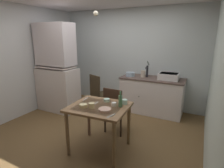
% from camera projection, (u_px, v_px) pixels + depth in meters
% --- Properties ---
extents(ground_plane, '(4.88, 4.88, 0.00)m').
position_uv_depth(ground_plane, '(95.00, 131.00, 3.60)').
color(ground_plane, brown).
extents(wall_back, '(3.98, 0.10, 2.52)m').
position_uv_depth(wall_back, '(130.00, 58.00, 4.86)').
color(wall_back, silver).
rests_on(wall_back, ground).
extents(wall_left, '(0.10, 3.66, 2.52)m').
position_uv_depth(wall_left, '(20.00, 62.00, 4.15)').
color(wall_left, silver).
rests_on(wall_left, ground).
extents(wall_right, '(0.10, 3.66, 2.52)m').
position_uv_depth(wall_right, '(220.00, 81.00, 2.41)').
color(wall_right, silver).
rests_on(wall_right, ground).
extents(hutch_cabinet, '(0.99, 0.54, 2.13)m').
position_uv_depth(hutch_cabinet, '(57.00, 71.00, 4.46)').
color(hutch_cabinet, silver).
rests_on(hutch_cabinet, ground).
extents(counter_cabinet, '(1.49, 0.64, 0.86)m').
position_uv_depth(counter_cabinet, '(151.00, 95.00, 4.43)').
color(counter_cabinet, silver).
rests_on(counter_cabinet, ground).
extents(sink_basin, '(0.44, 0.34, 0.15)m').
position_uv_depth(sink_basin, '(169.00, 76.00, 4.14)').
color(sink_basin, silver).
rests_on(sink_basin, counter_cabinet).
extents(hand_pump, '(0.05, 0.27, 0.39)m').
position_uv_depth(hand_pump, '(147.00, 70.00, 4.38)').
color(hand_pump, '#232328').
rests_on(hand_pump, counter_cabinet).
extents(mixing_bowl_counter, '(0.22, 0.22, 0.10)m').
position_uv_depth(mixing_bowl_counter, '(130.00, 74.00, 4.51)').
color(mixing_bowl_counter, '#9EB2C6').
rests_on(mixing_bowl_counter, counter_cabinet).
extents(stoneware_crock, '(0.11, 0.11, 0.16)m').
position_uv_depth(stoneware_crock, '(143.00, 74.00, 4.40)').
color(stoneware_crock, beige).
rests_on(stoneware_crock, counter_cabinet).
extents(dining_table, '(0.95, 0.84, 0.77)m').
position_uv_depth(dining_table, '(99.00, 113.00, 2.88)').
color(dining_table, brown).
rests_on(dining_table, ground).
extents(chair_far_side, '(0.42, 0.42, 0.91)m').
position_uv_depth(chair_far_side, '(115.00, 109.00, 3.46)').
color(chair_far_side, '#3A291C').
rests_on(chair_far_side, ground).
extents(chair_by_counter, '(0.52, 0.52, 0.95)m').
position_uv_depth(chair_by_counter, '(99.00, 93.00, 4.38)').
color(chair_by_counter, '#342A17').
rests_on(chair_by_counter, ground).
extents(serving_bowl_wide, '(0.10, 0.10, 0.05)m').
position_uv_depth(serving_bowl_wide, '(107.00, 100.00, 3.03)').
color(serving_bowl_wide, '#ADD1C1').
rests_on(serving_bowl_wide, dining_table).
extents(soup_bowl_small, '(0.12, 0.12, 0.05)m').
position_uv_depth(soup_bowl_small, '(83.00, 106.00, 2.79)').
color(soup_bowl_small, beige).
rests_on(soup_bowl_small, dining_table).
extents(sauce_dish, '(0.19, 0.19, 0.03)m').
position_uv_depth(sauce_dish, '(105.00, 110.00, 2.66)').
color(sauce_dish, tan).
rests_on(sauce_dish, dining_table).
extents(teacup_mint, '(0.09, 0.09, 0.09)m').
position_uv_depth(teacup_mint, '(92.00, 106.00, 2.74)').
color(teacup_mint, beige).
rests_on(teacup_mint, dining_table).
extents(teacup_cream, '(0.08, 0.08, 0.06)m').
position_uv_depth(teacup_cream, '(114.00, 104.00, 2.84)').
color(teacup_cream, white).
rests_on(teacup_cream, dining_table).
extents(mug_tall, '(0.09, 0.09, 0.08)m').
position_uv_depth(mug_tall, '(125.00, 102.00, 2.91)').
color(mug_tall, '#ADD1C1').
rests_on(mug_tall, dining_table).
extents(glass_bottle, '(0.06, 0.06, 0.25)m').
position_uv_depth(glass_bottle, '(120.00, 101.00, 2.79)').
color(glass_bottle, '#4C7F56').
rests_on(glass_bottle, dining_table).
extents(table_knife, '(0.03, 0.18, 0.00)m').
position_uv_depth(table_knife, '(86.00, 99.00, 3.16)').
color(table_knife, silver).
rests_on(table_knife, dining_table).
extents(teaspoon_near_bowl, '(0.06, 0.15, 0.00)m').
position_uv_depth(teaspoon_near_bowl, '(111.00, 116.00, 2.49)').
color(teaspoon_near_bowl, beige).
rests_on(teaspoon_near_bowl, dining_table).
extents(teaspoon_by_cup, '(0.03, 0.12, 0.00)m').
position_uv_depth(teaspoon_by_cup, '(96.00, 103.00, 2.97)').
color(teaspoon_by_cup, beige).
rests_on(teaspoon_by_cup, dining_table).
extents(pendant_bulb, '(0.08, 0.08, 0.08)m').
position_uv_depth(pendant_bulb, '(96.00, 13.00, 2.89)').
color(pendant_bulb, '#F9EFCC').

